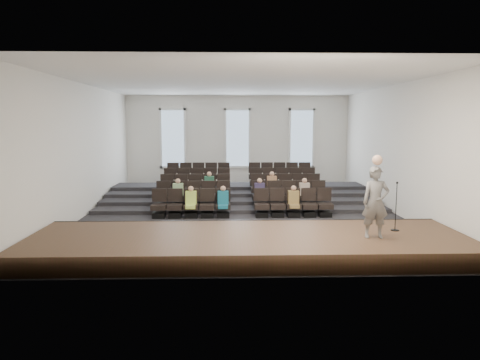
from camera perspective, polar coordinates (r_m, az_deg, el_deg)
name	(u,v)px	position (r m, az deg, el deg)	size (l,w,h in m)	color
ground	(242,214)	(16.74, 0.25, -4.53)	(14.00, 14.00, 0.00)	black
ceiling	(242,83)	(16.44, 0.26, 12.82)	(12.00, 14.00, 0.02)	white
wall_back	(237,142)	(23.41, -0.34, 5.09)	(12.00, 0.04, 5.00)	white
wall_front	(253,169)	(9.41, 1.73, 1.45)	(12.00, 0.04, 5.00)	white
wall_left	(83,150)	(17.27, -20.17, 3.77)	(0.04, 14.00, 5.00)	white
wall_right	(397,150)	(17.66, 20.22, 3.84)	(0.04, 14.00, 5.00)	white
stage	(248,244)	(11.73, 1.12, -8.53)	(11.80, 3.60, 0.50)	#452B1D
stage_lip	(246,228)	(13.44, 0.74, -6.45)	(11.80, 0.06, 0.52)	black
risers	(240,195)	(19.81, -0.06, -2.06)	(11.80, 4.80, 0.60)	black
seating_rows	(241,190)	(18.13, 0.08, -1.40)	(6.80, 4.70, 1.67)	black
windows	(238,138)	(23.33, -0.34, 5.58)	(8.44, 0.10, 3.24)	white
audience	(242,192)	(16.90, 0.22, -1.61)	(5.45, 2.64, 1.10)	#B9D856
speaker	(376,202)	(11.77, 17.63, -2.85)	(0.69, 0.45, 1.89)	#62605D
mic_stand	(396,216)	(12.84, 20.03, -4.54)	(0.23, 0.23, 1.39)	black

